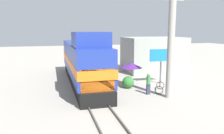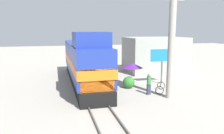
% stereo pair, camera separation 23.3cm
% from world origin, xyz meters
% --- Properties ---
extents(ground_plane, '(120.00, 120.00, 0.00)m').
position_xyz_m(ground_plane, '(0.00, 0.00, 0.00)').
color(ground_plane, gray).
extents(rail_near, '(0.08, 30.46, 0.15)m').
position_xyz_m(rail_near, '(-0.72, 0.00, 0.07)').
color(rail_near, '#4C4742').
rests_on(rail_near, ground_plane).
extents(rail_far, '(0.08, 30.46, 0.15)m').
position_xyz_m(rail_far, '(0.72, 0.00, 0.07)').
color(rail_far, '#4C4742').
rests_on(rail_far, ground_plane).
extents(locomotive, '(2.89, 15.58, 5.22)m').
position_xyz_m(locomotive, '(0.00, 5.33, 2.19)').
color(locomotive, black).
rests_on(locomotive, ground_plane).
extents(utility_pole, '(1.80, 0.54, 8.68)m').
position_xyz_m(utility_pole, '(5.95, -0.98, 4.37)').
color(utility_pole, '#9E998E').
rests_on(utility_pole, ground_plane).
extents(vendor_umbrella, '(2.03, 2.03, 2.32)m').
position_xyz_m(vendor_umbrella, '(4.17, 2.91, 2.09)').
color(vendor_umbrella, '#4C4C4C').
rests_on(vendor_umbrella, ground_plane).
extents(billboard_sign, '(2.47, 0.12, 3.50)m').
position_xyz_m(billboard_sign, '(7.50, 3.35, 2.68)').
color(billboard_sign, '#595959').
rests_on(billboard_sign, ground_plane).
extents(shrub_cluster, '(1.10, 1.10, 1.10)m').
position_xyz_m(shrub_cluster, '(3.75, 2.58, 0.55)').
color(shrub_cluster, '#2D722D').
rests_on(shrub_cluster, ground_plane).
extents(person_bystander, '(0.34, 0.34, 1.85)m').
position_xyz_m(person_bystander, '(4.70, 0.21, 1.01)').
color(person_bystander, '#2D3347').
rests_on(person_bystander, ground_plane).
extents(bicycle, '(1.48, 1.78, 0.71)m').
position_xyz_m(bicycle, '(6.04, 0.72, 0.36)').
color(bicycle, black).
rests_on(bicycle, ground_plane).
extents(building_block_distant, '(7.46, 5.26, 4.43)m').
position_xyz_m(building_block_distant, '(9.84, 9.82, 2.21)').
color(building_block_distant, '#999E93').
rests_on(building_block_distant, ground_plane).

